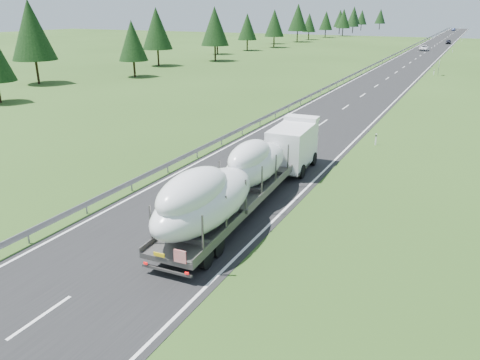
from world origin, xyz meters
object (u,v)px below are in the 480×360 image
at_px(distant_car_dark, 448,42).
at_px(highway_sign, 439,65).
at_px(distant_car_blue, 454,29).
at_px(boat_truck, 242,175).
at_px(distant_van, 424,48).

bearing_deg(distant_car_dark, highway_sign, -89.66).
bearing_deg(distant_car_blue, highway_sign, -84.77).
relative_size(boat_truck, distant_car_blue, 4.66).
bearing_deg(distant_car_blue, boat_truck, -86.54).
distance_m(highway_sign, distant_car_blue, 189.16).
relative_size(highway_sign, distant_car_dark, 0.65).
bearing_deg(highway_sign, distant_car_dark, 92.78).
relative_size(highway_sign, distant_car_blue, 0.62).
bearing_deg(distant_van, boat_truck, -91.98).
distance_m(boat_truck, distant_car_blue, 256.56).
height_order(boat_truck, distant_car_dark, boat_truck).
height_order(distant_van, distant_car_dark, distant_van).
bearing_deg(distant_car_dark, boat_truck, -92.71).
bearing_deg(distant_van, highway_sign, -84.79).
relative_size(distant_van, distant_car_blue, 1.27).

